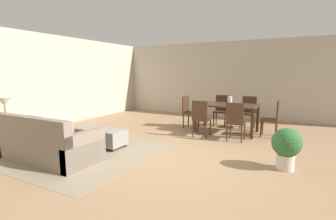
% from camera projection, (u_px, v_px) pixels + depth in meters
% --- Properties ---
extents(ground_plane, '(10.80, 10.80, 0.00)m').
position_uv_depth(ground_plane, '(172.00, 158.00, 4.76)').
color(ground_plane, '#9E7A56').
extents(wall_back, '(9.00, 0.12, 2.70)m').
position_uv_depth(wall_back, '(237.00, 80.00, 8.91)').
color(wall_back, '#BCB2A0').
rests_on(wall_back, ground_plane).
extents(wall_left, '(0.12, 11.00, 2.70)m').
position_uv_depth(wall_left, '(39.00, 82.00, 7.11)').
color(wall_left, '#BCB2A0').
rests_on(wall_left, ground_plane).
extents(area_rug, '(3.00, 2.80, 0.01)m').
position_uv_depth(area_rug, '(78.00, 152.00, 5.14)').
color(area_rug, gray).
rests_on(area_rug, ground_plane).
extents(couch, '(1.91, 0.89, 0.86)m').
position_uv_depth(couch, '(48.00, 144.00, 4.65)').
color(couch, gray).
rests_on(couch, ground_plane).
extents(ottoman_table, '(1.09, 0.51, 0.39)m').
position_uv_depth(ottoman_table, '(101.00, 136.00, 5.52)').
color(ottoman_table, gray).
rests_on(ottoman_table, ground_plane).
extents(side_table, '(0.40, 0.40, 0.58)m').
position_uv_depth(side_table, '(7.00, 128.00, 5.21)').
color(side_table, brown).
rests_on(side_table, ground_plane).
extents(table_lamp, '(0.26, 0.26, 0.53)m').
position_uv_depth(table_lamp, '(4.00, 103.00, 5.13)').
color(table_lamp, brown).
rests_on(table_lamp, side_table).
extents(dining_table, '(1.61, 0.93, 0.76)m').
position_uv_depth(dining_table, '(227.00, 108.00, 6.76)').
color(dining_table, '#422B1C').
rests_on(dining_table, ground_plane).
extents(dining_chair_near_left, '(0.41, 0.41, 0.92)m').
position_uv_depth(dining_chair_near_left, '(201.00, 116.00, 6.27)').
color(dining_chair_near_left, '#422B1C').
rests_on(dining_chair_near_left, ground_plane).
extents(dining_chair_near_right, '(0.40, 0.40, 0.92)m').
position_uv_depth(dining_chair_near_right, '(236.00, 119.00, 5.87)').
color(dining_chair_near_right, '#422B1C').
rests_on(dining_chair_near_right, ground_plane).
extents(dining_chair_far_left, '(0.42, 0.42, 0.92)m').
position_uv_depth(dining_chair_far_left, '(221.00, 108.00, 7.66)').
color(dining_chair_far_left, '#422B1C').
rests_on(dining_chair_far_left, ground_plane).
extents(dining_chair_far_right, '(0.40, 0.40, 0.92)m').
position_uv_depth(dining_chair_far_right, '(249.00, 110.00, 7.28)').
color(dining_chair_far_right, '#422B1C').
rests_on(dining_chair_far_right, ground_plane).
extents(dining_chair_head_east, '(0.41, 0.41, 0.92)m').
position_uv_depth(dining_chair_head_east, '(273.00, 116.00, 6.26)').
color(dining_chair_head_east, '#422B1C').
rests_on(dining_chair_head_east, ground_plane).
extents(dining_chair_head_west, '(0.41, 0.41, 0.92)m').
position_uv_depth(dining_chair_head_west, '(189.00, 110.00, 7.34)').
color(dining_chair_head_west, '#422B1C').
rests_on(dining_chair_head_west, ground_plane).
extents(vase_centerpiece, '(0.12, 0.12, 0.21)m').
position_uv_depth(vase_centerpiece, '(230.00, 100.00, 6.71)').
color(vase_centerpiece, silver).
rests_on(vase_centerpiece, dining_table).
extents(potted_plant, '(0.48, 0.48, 0.70)m').
position_uv_depth(potted_plant, '(286.00, 146.00, 4.15)').
color(potted_plant, beige).
rests_on(potted_plant, ground_plane).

